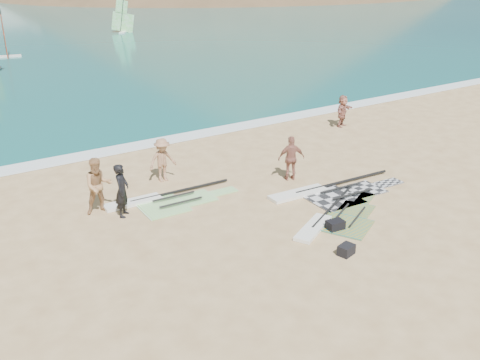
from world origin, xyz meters
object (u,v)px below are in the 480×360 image
beachgoer_left (99,186)px  beachgoer_right (343,111)px  rig_grey (329,192)px  rig_orange (335,220)px  beachgoer_mid (163,160)px  beachgoer_back (291,158)px  gear_bag_near (346,250)px  rig_green (163,201)px  person_wetsuit (122,190)px  gear_bag_far (335,225)px

beachgoer_left → beachgoer_right: size_ratio=1.18×
rig_grey → rig_orange: size_ratio=1.17×
beachgoer_mid → beachgoer_back: beachgoer_back is taller
gear_bag_near → beachgoer_right: size_ratio=0.29×
rig_green → beachgoer_right: bearing=18.1°
rig_orange → beachgoer_left: 8.16m
gear_bag_near → beachgoer_left: 8.61m
beachgoer_right → rig_orange: bearing=-156.8°
beachgoer_back → person_wetsuit: bearing=19.0°
rig_grey → person_wetsuit: (-7.20, 2.54, 0.89)m
gear_bag_far → beachgoer_right: (8.63, 8.69, 0.68)m
rig_green → person_wetsuit: size_ratio=2.66×
rig_grey → beachgoer_back: bearing=103.0°
rig_orange → gear_bag_near: bearing=-152.1°
gear_bag_far → beachgoer_right: size_ratio=0.33×
gear_bag_near → beachgoer_mid: (-1.92, 8.34, 0.73)m
rig_green → beachgoer_mid: 2.25m
rig_green → beachgoer_left: bearing=170.5°
person_wetsuit → beachgoer_mid: size_ratio=1.06×
rig_orange → beachgoer_back: beachgoer_back is taller
beachgoer_left → person_wetsuit: bearing=-42.7°
beachgoer_mid → beachgoer_left: bearing=-156.6°
gear_bag_near → beachgoer_right: beachgoer_right is taller
beachgoer_left → beachgoer_back: size_ratio=1.10×
person_wetsuit → beachgoer_right: bearing=-35.6°
beachgoer_mid → rig_green: bearing=-118.4°
beachgoer_left → beachgoer_back: (7.44, -1.31, -0.09)m
rig_grey → rig_green: size_ratio=1.13×
person_wetsuit → rig_green: bearing=-41.7°
rig_grey → beachgoer_back: (-0.33, 1.93, 0.86)m
rig_grey → beachgoer_left: 8.47m
gear_bag_far → beachgoer_left: 8.13m
person_wetsuit → beachgoer_mid: bearing=-11.3°
rig_grey → rig_green: (-5.61, 2.80, -0.00)m
person_wetsuit → beachgoer_mid: person_wetsuit is taller
beachgoer_back → gear_bag_near: bearing=91.0°
beachgoer_back → beachgoer_right: 8.34m
rig_orange → gear_bag_far: 0.66m
rig_green → beachgoer_back: 5.42m
beachgoer_left → rig_green: bearing=-3.3°
beachgoer_right → rig_grey: bearing=-158.5°
gear_bag_far → beachgoer_mid: size_ratio=0.32×
beachgoer_back → rig_green: bearing=14.7°
rig_orange → gear_bag_far: (-0.44, -0.48, 0.12)m
gear_bag_far → beachgoer_back: (1.57, 4.26, 0.74)m
rig_grey → beachgoer_left: beachgoer_left is taller
rig_grey → beachgoer_mid: bearing=138.3°
rig_orange → gear_bag_near: 2.24m
rig_green → beachgoer_mid: (0.96, 1.85, 0.84)m
person_wetsuit → beachgoer_left: bearing=78.2°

